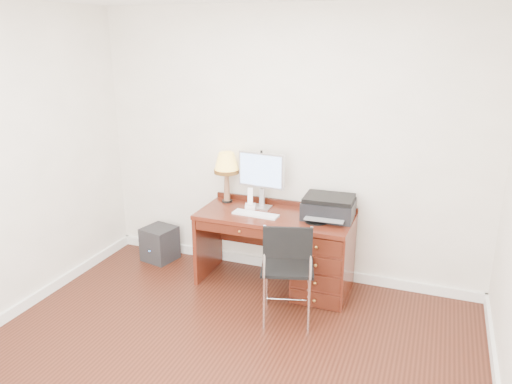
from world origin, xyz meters
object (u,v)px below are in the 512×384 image
at_px(phone, 250,203).
at_px(chair, 285,262).
at_px(desk, 306,251).
at_px(leg_lamp, 226,166).
at_px(monitor, 261,173).
at_px(equipment_box, 160,244).
at_px(printer, 329,207).

relative_size(phone, chair, 0.23).
distance_m(desk, chair, 0.65).
bearing_deg(leg_lamp, chair, -42.08).
relative_size(leg_lamp, phone, 2.46).
height_order(leg_lamp, phone, leg_lamp).
bearing_deg(monitor, equipment_box, -171.15).
bearing_deg(phone, chair, -68.08).
bearing_deg(equipment_box, phone, 10.79).
relative_size(leg_lamp, equipment_box, 1.40).
bearing_deg(printer, monitor, 173.50).
distance_m(leg_lamp, phone, 0.46).
height_order(phone, chair, phone).
bearing_deg(printer, chair, -107.69).
relative_size(monitor, equipment_box, 1.49).
relative_size(desk, chair, 1.59).
xyz_separation_m(phone, chair, (0.59, -0.69, -0.24)).
height_order(desk, equipment_box, desk).
xyz_separation_m(monitor, chair, (0.50, -0.78, -0.53)).
bearing_deg(monitor, leg_lamp, -177.78).
xyz_separation_m(printer, equipment_box, (-1.88, -0.00, -0.67)).
bearing_deg(printer, desk, -153.68).
bearing_deg(desk, leg_lamp, 168.96).
height_order(leg_lamp, chair, leg_lamp).
distance_m(leg_lamp, equipment_box, 1.24).
height_order(printer, equipment_box, printer).
distance_m(desk, monitor, 0.88).
xyz_separation_m(monitor, phone, (-0.08, -0.09, -0.29)).
height_order(desk, leg_lamp, leg_lamp).
bearing_deg(monitor, phone, -127.15).
distance_m(phone, equipment_box, 1.26).
height_order(chair, equipment_box, chair).
distance_m(printer, phone, 0.79).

